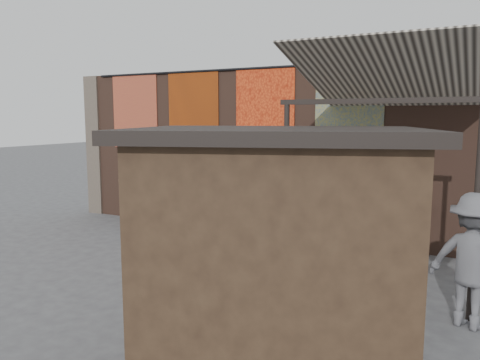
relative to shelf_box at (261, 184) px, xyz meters
The scene contains 33 objects.
ground 2.64m from the shelf_box, 97.23° to the right, with size 70.00×70.00×0.00m, color #474749.
brick_wall 0.89m from the shelf_box, 126.12° to the left, with size 10.00×0.40×4.00m, color brown.
pier_left 5.56m from the shelf_box, behind, with size 0.50×0.50×4.00m, color #4C4238.
eating_counter 0.33m from the shelf_box, behind, with size 8.00×0.32×0.05m, color #9E7A51.
shelf_box is the anchor object (origin of this frame).
tapestry_redgold 4.27m from the shelf_box, behind, with size 1.50×0.02×2.00m, color maroon.
tapestry_sun 2.65m from the shelf_box, behind, with size 1.50×0.02×2.00m, color #D94D0C.
tapestry_orange 1.75m from the shelf_box, 87.42° to the left, with size 1.50×0.02×2.00m, color #E34D1C.
tapestry_multi 2.66m from the shelf_box, ahead, with size 1.50×0.02×2.00m, color navy.
hang_rail 2.74m from the shelf_box, 149.78° to the left, with size 0.06×0.06×9.50m, color black.
scooter_stool_0 2.94m from the shelf_box, behind, with size 0.33×0.74×0.70m, color navy, non-canonical shape.
scooter_stool_1 2.31m from the shelf_box, behind, with size 0.36×0.79×0.75m, color navy, non-canonical shape.
scooter_stool_2 1.74m from the shelf_box, 167.35° to the right, with size 0.38×0.84×0.80m, color #19643D, non-canonical shape.
scooter_stool_3 1.31m from the shelf_box, 162.24° to the right, with size 0.35×0.78×0.74m, color navy, non-canonical shape.
scooter_stool_4 0.94m from the shelf_box, 133.79° to the right, with size 0.37×0.82×0.78m, color #A8161E, non-canonical shape.
scooter_stool_5 1.00m from the shelf_box, 33.50° to the right, with size 0.36×0.80×0.76m, color #19144D, non-canonical shape.
scooter_stool_6 1.38m from the shelf_box, 14.77° to the right, with size 0.36×0.79×0.75m, color black, non-canonical shape.
scooter_stool_7 1.90m from the shelf_box, 11.79° to the right, with size 0.38×0.83×0.79m, color #0F4C24, non-canonical shape.
scooter_stool_8 2.50m from the shelf_box, ahead, with size 0.34×0.75×0.71m, color #0C5826, non-canonical shape.
diner_left 3.24m from the shelf_box, 163.75° to the right, with size 0.61×0.40×1.68m, color #94B6D7.
diner_right 2.50m from the shelf_box, 169.76° to the right, with size 0.86×0.67×1.77m, color black.
shopper_navy 2.97m from the shelf_box, 53.23° to the right, with size 1.09×0.46×1.87m, color black.
shopper_grey 5.57m from the shelf_box, 34.00° to the right, with size 1.19×0.69×1.85m, color slate.
shopper_tan 3.32m from the shelf_box, 37.02° to the right, with size 0.79×0.52×1.63m, color #7D664F.
market_stall 6.52m from the shelf_box, 63.71° to the right, with size 2.42×1.82×2.63m, color black.
stall_roof 6.67m from the shelf_box, 63.71° to the right, with size 2.71×2.09×0.12m, color black.
stall_sign 5.63m from the shelf_box, 62.43° to the right, with size 1.20×0.04×0.50m, color gold.
stall_shelf 5.60m from the shelf_box, 62.43° to the right, with size 2.01×0.10×0.06m, color #473321.
awning_canvas 4.18m from the shelf_box, 23.58° to the right, with size 3.20×3.40×0.03m, color beige.
awning_ledger 4.19m from the shelf_box, ahead, with size 3.30×0.08×0.12m, color #33261C.
awning_header 4.69m from the shelf_box, 42.11° to the right, with size 3.00×0.08×0.08m, color black.
awning_post_left 3.43m from the shelf_box, 58.06° to the right, with size 0.09×0.09×3.10m, color black.
awning_post_right 5.45m from the shelf_box, 32.18° to the right, with size 0.09×0.09×3.10m, color black.
Camera 1 is at (4.92, -7.66, 2.85)m, focal length 35.00 mm.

